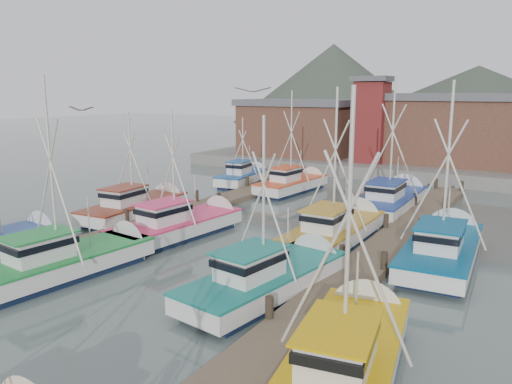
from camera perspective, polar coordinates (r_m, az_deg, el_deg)
The scene contains 20 objects.
ground at distance 23.06m, azimuth -9.24°, elevation -9.75°, with size 260.00×260.00×0.00m, color #445250.
dock_left at distance 30.37m, azimuth -14.49°, elevation -4.34°, with size 2.30×46.00×1.50m.
dock_right at distance 23.01m, azimuth 11.26°, elevation -9.31°, with size 2.30×46.00×1.50m.
quay at distance 55.67m, azimuth 16.05°, elevation 3.05°, with size 44.00×16.00×1.20m, color gray.
shed_left at distance 57.24m, azimuth 4.95°, elevation 7.44°, with size 12.72×8.48×6.20m.
shed_center at distance 54.04m, azimuth 22.47°, elevation 6.76°, with size 14.84×9.54×6.90m.
lookout_tower at distance 51.94m, azimuth 13.03°, elevation 8.13°, with size 3.60×3.60×8.50m.
distant_hills at distance 141.71m, azimuth 20.15°, elevation 7.38°, with size 175.00×140.00×42.00m.
boat_4 at distance 24.60m, azimuth -20.22°, elevation -7.27°, with size 3.87×9.30×9.74m.
boat_5 at distance 21.10m, azimuth 2.04°, elevation -9.67°, with size 4.02×9.25×8.14m.
boat_7 at distance 15.70m, azimuth 10.50°, elevation -17.68°, with size 4.13×9.27×9.20m.
boat_8 at distance 29.38m, azimuth -8.24°, elevation -3.68°, with size 3.71×9.26×8.08m.
boat_9 at distance 28.37m, azimuth 9.36°, elevation -4.25°, with size 3.78×9.44×9.34m.
boat_10 at distance 34.50m, azimuth -13.13°, elevation -1.60°, with size 3.35×9.02×7.74m.
boat_11 at distance 26.53m, azimuth 20.61°, elevation -5.95°, with size 3.96×9.82×9.66m.
boat_12 at distance 42.00m, azimuth 4.45°, elevation 0.97°, with size 3.57×8.58×9.02m.
boat_13 at distance 37.06m, azimuth 15.29°, elevation -0.80°, with size 4.15×10.11×10.25m.
boat_14 at distance 45.48m, azimuth -1.19°, elevation 1.80°, with size 3.30×8.02×6.58m.
gull_near at distance 22.88m, azimuth -19.37°, elevation 8.91°, with size 1.55×0.63×0.24m.
gull_far at distance 19.10m, azimuth -0.39°, elevation 11.53°, with size 1.54×0.60×0.24m.
Camera 1 is at (14.03, -16.32, 8.27)m, focal length 35.00 mm.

